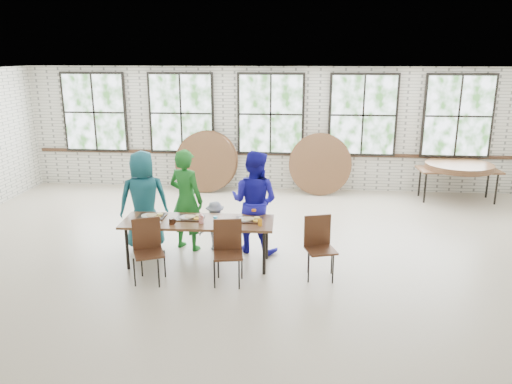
% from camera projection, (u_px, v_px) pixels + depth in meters
% --- Properties ---
extents(room, '(12.00, 12.00, 12.00)m').
position_uv_depth(room, '(271.00, 116.00, 12.06)').
color(room, '#B9A793').
rests_on(room, ground).
extents(dining_table, '(2.42, 0.85, 0.74)m').
position_uv_depth(dining_table, '(198.00, 224.00, 7.94)').
color(dining_table, brown).
rests_on(dining_table, ground).
extents(chair_near_left, '(0.55, 0.54, 0.95)m').
position_uv_depth(chair_near_left, '(148.00, 245.00, 7.43)').
color(chair_near_left, '#462717').
rests_on(chair_near_left, ground).
extents(chair_near_right, '(0.48, 0.47, 0.95)m').
position_uv_depth(chair_near_right, '(228.00, 246.00, 7.38)').
color(chair_near_right, '#462717').
rests_on(chair_near_right, ground).
extents(chair_spare, '(0.52, 0.51, 0.95)m').
position_uv_depth(chair_spare, '(319.00, 241.00, 7.55)').
color(chair_spare, '#462717').
rests_on(chair_spare, ground).
extents(adult_teal, '(0.98, 0.80, 1.72)m').
position_uv_depth(adult_teal, '(144.00, 200.00, 8.61)').
color(adult_teal, '#1D526F').
rests_on(adult_teal, ground).
extents(adult_green, '(0.76, 0.64, 1.77)m').
position_uv_depth(adult_green, '(186.00, 200.00, 8.54)').
color(adult_green, '#1D6E23').
rests_on(adult_green, ground).
extents(toddler, '(0.64, 0.51, 0.86)m').
position_uv_depth(toddler, '(215.00, 226.00, 8.62)').
color(toddler, '#121C38').
rests_on(toddler, ground).
extents(adult_blue, '(1.03, 0.91, 1.76)m').
position_uv_depth(adult_blue, '(254.00, 202.00, 8.44)').
color(adult_blue, '#1A16A0').
rests_on(adult_blue, ground).
extents(storage_table, '(1.84, 0.84, 0.74)m').
position_uv_depth(storage_table, '(458.00, 171.00, 11.43)').
color(storage_table, brown).
rests_on(storage_table, ground).
extents(tabletop_clutter, '(2.04, 0.61, 0.11)m').
position_uv_depth(tabletop_clutter, '(203.00, 220.00, 7.88)').
color(tabletop_clutter, black).
rests_on(tabletop_clutter, dining_table).
extents(round_tops_stacked, '(1.50, 1.50, 0.13)m').
position_uv_depth(round_tops_stacked, '(459.00, 166.00, 11.39)').
color(round_tops_stacked, brown).
rests_on(round_tops_stacked, storage_table).
extents(round_tops_leaning, '(4.29, 0.47, 1.49)m').
position_uv_depth(round_tops_leaning, '(244.00, 162.00, 12.12)').
color(round_tops_leaning, brown).
rests_on(round_tops_leaning, ground).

